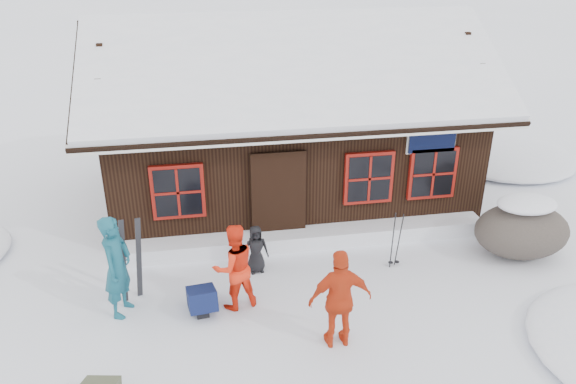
# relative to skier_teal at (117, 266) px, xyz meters

# --- Properties ---
(ground) EXTENTS (120.00, 120.00, 0.00)m
(ground) POSITION_rel_skier_teal_xyz_m (2.13, -0.55, -0.92)
(ground) COLOR white
(ground) RESTS_ON ground
(mountain_hut) EXTENTS (8.90, 6.09, 4.42)m
(mountain_hut) POSITION_rel_skier_teal_xyz_m (3.63, 4.43, 0.65)
(mountain_hut) COLOR black
(mountain_hut) RESTS_ON ground
(snow_drift) EXTENTS (7.60, 0.60, 0.35)m
(snow_drift) POSITION_rel_skier_teal_xyz_m (3.63, 1.70, -0.75)
(snow_drift) COLOR white
(snow_drift) RESTS_ON ground
(snow_mounds) EXTENTS (20.60, 13.20, 0.48)m
(snow_mounds) POSITION_rel_skier_teal_xyz_m (3.78, 1.31, -0.92)
(snow_mounds) COLOR white
(snow_mounds) RESTS_ON ground
(skier_teal) EXTENTS (0.64, 0.78, 1.85)m
(skier_teal) POSITION_rel_skier_teal_xyz_m (0.00, 0.00, 0.00)
(skier_teal) COLOR #155264
(skier_teal) RESTS_ON ground
(skier_orange_left) EXTENTS (0.91, 0.79, 1.58)m
(skier_orange_left) POSITION_rel_skier_teal_xyz_m (1.94, -0.15, -0.13)
(skier_orange_left) COLOR red
(skier_orange_left) RESTS_ON ground
(skier_orange_right) EXTENTS (1.01, 0.43, 1.71)m
(skier_orange_right) POSITION_rel_skier_teal_xyz_m (3.46, -1.44, -0.07)
(skier_orange_right) COLOR red
(skier_orange_right) RESTS_ON ground
(skier_crouched) EXTENTS (0.51, 0.37, 0.97)m
(skier_crouched) POSITION_rel_skier_teal_xyz_m (2.43, 0.88, -0.44)
(skier_crouched) COLOR black
(skier_crouched) RESTS_ON ground
(boulder) EXTENTS (1.92, 1.44, 1.13)m
(boulder) POSITION_rel_skier_teal_xyz_m (7.78, 0.60, -0.35)
(boulder) COLOR #524942
(boulder) RESTS_ON ground
(ski_pair_right) EXTENTS (0.47, 0.18, 1.63)m
(ski_pair_right) POSITION_rel_skier_teal_xyz_m (0.18, 0.39, -0.16)
(ski_pair_right) COLOR black
(ski_pair_right) RESTS_ON ground
(ski_poles) EXTENTS (0.21, 0.11, 1.20)m
(ski_poles) POSITION_rel_skier_teal_xyz_m (5.12, 0.59, -0.36)
(ski_poles) COLOR black
(ski_poles) RESTS_ON ground
(backpack_blue) EXTENTS (0.54, 0.68, 0.35)m
(backpack_blue) POSITION_rel_skier_teal_xyz_m (1.35, -0.23, -0.75)
(backpack_blue) COLOR #0F1843
(backpack_blue) RESTS_ON ground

